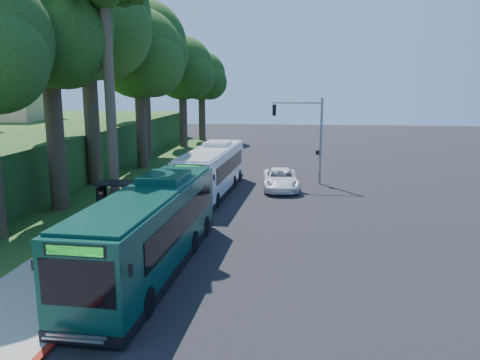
# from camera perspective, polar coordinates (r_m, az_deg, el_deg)

# --- Properties ---
(ground) EXTENTS (140.00, 140.00, 0.00)m
(ground) POSITION_cam_1_polar(r_m,az_deg,el_deg) (29.32, 1.46, -4.27)
(ground) COLOR black
(ground) RESTS_ON ground
(sidewalk) EXTENTS (4.50, 70.00, 0.12)m
(sidewalk) POSITION_cam_1_polar(r_m,az_deg,el_deg) (30.72, -12.28, -3.69)
(sidewalk) COLOR gray
(sidewalk) RESTS_ON ground
(red_curb) EXTENTS (0.25, 30.00, 0.13)m
(red_curb) POSITION_cam_1_polar(r_m,az_deg,el_deg) (26.39, -10.19, -6.10)
(red_curb) COLOR maroon
(red_curb) RESTS_ON ground
(grass_verge) EXTENTS (8.00, 70.00, 0.06)m
(grass_verge) POSITION_cam_1_polar(r_m,az_deg,el_deg) (37.30, -18.24, -1.39)
(grass_verge) COLOR #234719
(grass_verge) RESTS_ON ground
(bus_shelter) EXTENTS (3.20, 1.51, 2.55)m
(bus_shelter) POSITION_cam_1_polar(r_m,az_deg,el_deg) (27.67, -14.16, -1.71)
(bus_shelter) COLOR black
(bus_shelter) RESTS_ON ground
(stop_sign_pole) EXTENTS (0.35, 0.06, 3.17)m
(stop_sign_pole) POSITION_cam_1_polar(r_m,az_deg,el_deg) (25.04, -11.86, -2.33)
(stop_sign_pole) COLOR gray
(stop_sign_pole) RESTS_ON ground
(traffic_signal_pole) EXTENTS (4.10, 0.30, 7.00)m
(traffic_signal_pole) POSITION_cam_1_polar(r_m,az_deg,el_deg) (38.34, 8.35, 6.06)
(traffic_signal_pole) COLOR gray
(traffic_signal_pole) RESTS_ON ground
(palm_tree) EXTENTS (4.20, 4.20, 14.40)m
(palm_tree) POSITION_cam_1_polar(r_m,az_deg,el_deg) (28.94, -16.14, 19.84)
(palm_tree) COLOR #4C3F2D
(palm_tree) RESTS_ON ground
(tree_0) EXTENTS (8.40, 8.00, 15.70)m
(tree_0) POSITION_cam_1_polar(r_m,az_deg,el_deg) (31.85, -22.31, 16.50)
(tree_0) COLOR #382B1E
(tree_0) RESTS_ON ground
(tree_1) EXTENTS (10.50, 10.00, 18.26)m
(tree_1) POSITION_cam_1_polar(r_m,az_deg,el_deg) (39.62, -18.13, 17.84)
(tree_1) COLOR #382B1E
(tree_1) RESTS_ON ground
(tree_2) EXTENTS (8.82, 8.40, 15.12)m
(tree_2) POSITION_cam_1_polar(r_m,az_deg,el_deg) (46.38, -12.13, 14.33)
(tree_2) COLOR #382B1E
(tree_2) RESTS_ON ground
(tree_3) EXTENTS (10.08, 9.60, 17.28)m
(tree_3) POSITION_cam_1_polar(r_m,az_deg,el_deg) (54.69, -11.59, 15.45)
(tree_3) COLOR #382B1E
(tree_3) RESTS_ON ground
(tree_4) EXTENTS (8.40, 8.00, 14.14)m
(tree_4) POSITION_cam_1_polar(r_m,az_deg,el_deg) (61.67, -6.98, 13.01)
(tree_4) COLOR #382B1E
(tree_4) RESTS_ON ground
(tree_5) EXTENTS (7.35, 7.00, 12.86)m
(tree_5) POSITION_cam_1_polar(r_m,az_deg,el_deg) (69.29, -4.65, 12.24)
(tree_5) COLOR #382B1E
(tree_5) RESTS_ON ground
(white_bus) EXTENTS (3.45, 12.51, 3.68)m
(white_bus) POSITION_cam_1_polar(r_m,az_deg,el_deg) (34.83, -3.40, 1.27)
(white_bus) COLOR silver
(white_bus) RESTS_ON ground
(teal_bus) EXTENTS (3.40, 13.11, 3.87)m
(teal_bus) POSITION_cam_1_polar(r_m,az_deg,el_deg) (20.80, -10.74, -5.66)
(teal_bus) COLOR #093229
(teal_bus) RESTS_ON ground
(pickup) EXTENTS (2.99, 5.89, 1.59)m
(pickup) POSITION_cam_1_polar(r_m,az_deg,el_deg) (36.44, 4.98, 0.09)
(pickup) COLOR white
(pickup) RESTS_ON ground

